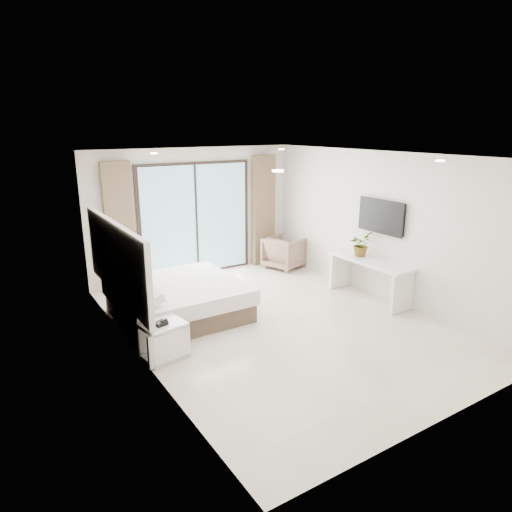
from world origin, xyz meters
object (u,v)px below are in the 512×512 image
Objects in this scene: bed at (178,300)px; nightstand at (164,341)px; armchair at (284,251)px; console_desk at (370,270)px.

bed reaches higher than nightstand.
nightstand is at bearing 104.72° from armchair.
bed is at bearing 50.32° from nightstand.
armchair is (-0.19, 2.43, -0.18)m from console_desk.
console_desk is 2.44m from armchair.
bed is 2.60× the size of armchair.
console_desk is 2.19× the size of armchair.
armchair is at bearing 94.48° from console_desk.
bed is at bearing 161.03° from console_desk.
armchair reaches higher than nightstand.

